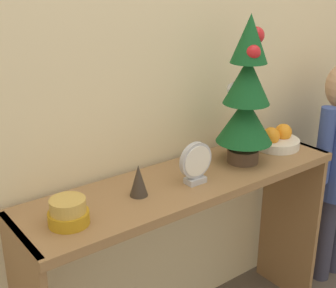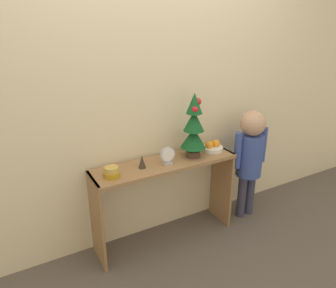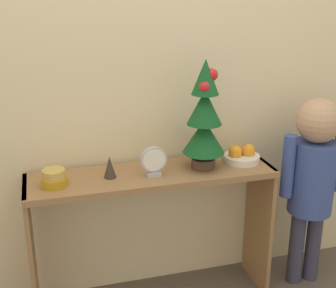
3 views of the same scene
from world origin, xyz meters
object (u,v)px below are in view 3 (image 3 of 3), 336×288
object	(u,v)px
fruit_bowl	(242,156)
child_figure	(313,171)
figurine	(110,167)
mini_tree	(204,117)
singing_bowl	(54,178)
desk_clock	(154,162)

from	to	relation	value
fruit_bowl	child_figure	distance (m)	0.39
child_figure	figurine	bearing A→B (deg)	177.23
mini_tree	fruit_bowl	world-z (taller)	mini_tree
mini_tree	child_figure	size ratio (longest dim) A/B	0.51
singing_bowl	fruit_bowl	bearing A→B (deg)	2.91
child_figure	fruit_bowl	bearing A→B (deg)	169.36
mini_tree	singing_bowl	world-z (taller)	mini_tree
fruit_bowl	singing_bowl	distance (m)	0.92
fruit_bowl	child_figure	xyz separation A→B (m)	(0.37, -0.07, -0.10)
fruit_bowl	child_figure	size ratio (longest dim) A/B	0.17
mini_tree	figurine	distance (m)	0.50
desk_clock	child_figure	world-z (taller)	child_figure
mini_tree	child_figure	bearing A→B (deg)	-4.52
mini_tree	desk_clock	bearing A→B (deg)	-172.31
figurine	mini_tree	bearing A→B (deg)	-0.50
child_figure	desk_clock	bearing A→B (deg)	179.19
singing_bowl	child_figure	size ratio (longest dim) A/B	0.11
figurine	desk_clock	bearing A→B (deg)	-10.86
singing_bowl	desk_clock	distance (m)	0.45
desk_clock	figurine	bearing A→B (deg)	169.14
mini_tree	fruit_bowl	distance (m)	0.31
singing_bowl	child_figure	distance (m)	1.29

